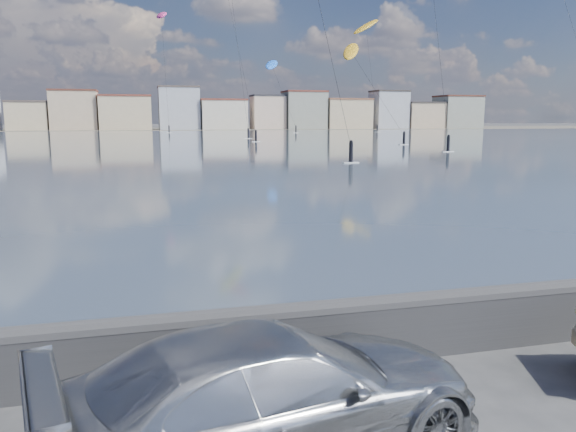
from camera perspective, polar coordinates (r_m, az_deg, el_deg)
The scene contains 9 objects.
bay_water at distance 96.84m, azimuth -13.81°, elevation 7.37°, with size 500.00×177.00×0.00m, color #404E5E.
far_shore_strip at distance 205.30m, azimuth -14.30°, elevation 8.57°, with size 500.00×60.00×0.00m, color #4C473D.
seawall at distance 8.72m, azimuth -4.32°, elevation -12.28°, with size 400.00×0.36×1.08m.
far_buildings at distance 191.29m, azimuth -13.95°, elevation 10.31°, with size 240.79×13.26×14.60m.
car_silver at distance 6.78m, azimuth -1.49°, elevation -17.47°, with size 2.12×5.21×1.51m, color #A1A4A9.
kitesurfer_1 at distance 95.11m, azimuth 6.51°, elevation 16.14°, with size 6.82×17.60×16.67m.
kitesurfer_11 at distance 164.31m, azimuth 7.93°, elevation 18.42°, with size 9.65×9.60×31.58m.
kitesurfer_14 at distance 163.20m, azimuth -12.73°, elevation 19.18°, with size 3.11×16.30×33.32m.
kitesurfer_15 at distance 158.48m, azimuth -1.64°, elevation 15.05°, with size 7.35×17.88×20.55m.
Camera 1 is at (-1.40, -5.25, 3.88)m, focal length 35.00 mm.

